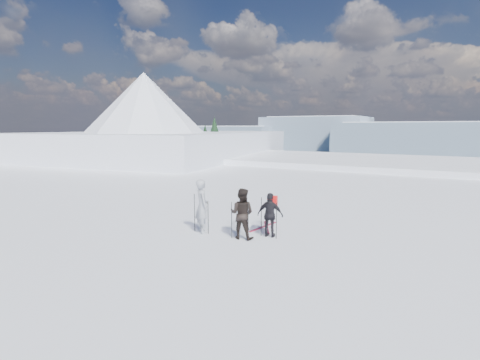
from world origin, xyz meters
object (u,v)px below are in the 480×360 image
Objects in this scene: skier_grey at (202,206)px; skier_dark at (242,214)px; skis_loose at (265,227)px; skier_pack at (270,215)px.

skier_grey is 1.11× the size of skier_dark.
skier_grey is 1.11× the size of skis_loose.
skier_dark is 1.82m from skis_loose.
skier_pack is 0.88× the size of skis_loose.
skier_grey is 1.26× the size of skier_pack.
skier_pack is (2.28, 0.73, -0.19)m from skier_grey.
skier_dark is 1.13× the size of skier_pack.
skier_dark is at bearing 31.57° from skier_pack.
skier_pack is (0.72, 0.64, -0.09)m from skier_dark.
skier_grey is at bearing -133.09° from skis_loose.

